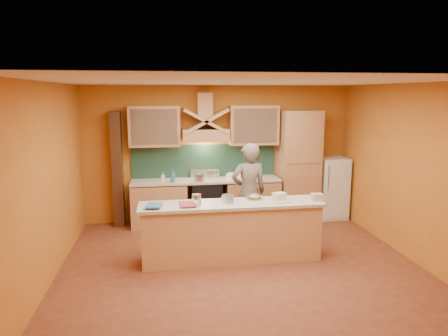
{
  "coord_description": "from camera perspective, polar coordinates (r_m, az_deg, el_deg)",
  "views": [
    {
      "loc": [
        -1.14,
        -5.67,
        2.63
      ],
      "look_at": [
        -0.13,
        0.9,
        1.39
      ],
      "focal_mm": 32.0,
      "sensor_mm": 36.0,
      "label": 1
    }
  ],
  "objects": [
    {
      "name": "counter_top",
      "position": [
        8.1,
        -2.59,
        -1.79
      ],
      "size": [
        3.0,
        0.62,
        0.04
      ],
      "primitive_type": "cube",
      "color": "beige",
      "rests_on": "base_cabinet_left"
    },
    {
      "name": "cloth",
      "position": [
        6.41,
        8.24,
        -4.72
      ],
      "size": [
        0.29,
        0.24,
        0.02
      ],
      "primitive_type": "cube",
      "rotation": [
        0.0,
        0.0,
        0.21
      ],
      "color": "beige",
      "rests_on": "island_top"
    },
    {
      "name": "fridge",
      "position": [
        8.85,
        15.11,
        -2.74
      ],
      "size": [
        0.58,
        0.6,
        1.3
      ],
      "primitive_type": "cube",
      "color": "white",
      "rests_on": "floor"
    },
    {
      "name": "backsplash",
      "position": [
        8.31,
        -2.82,
        0.99
      ],
      "size": [
        3.0,
        0.03,
        0.7
      ],
      "primitive_type": "cube",
      "color": "#1A392D",
      "rests_on": "wall_back"
    },
    {
      "name": "wall_left",
      "position": [
        6.02,
        -24.07,
        -2.16
      ],
      "size": [
        0.02,
        5.0,
        2.8
      ],
      "primitive_type": "cube",
      "color": "#C87627",
      "rests_on": "floor"
    },
    {
      "name": "pantry_column",
      "position": [
        8.48,
        10.62,
        0.32
      ],
      "size": [
        0.8,
        0.6,
        2.3
      ],
      "primitive_type": "cube",
      "color": "tan",
      "rests_on": "floor"
    },
    {
      "name": "pot_large",
      "position": [
        7.93,
        -3.52,
        -1.52
      ],
      "size": [
        0.23,
        0.23,
        0.15
      ],
      "primitive_type": "cylinder",
      "rotation": [
        0.0,
        0.0,
        0.06
      ],
      "color": "#B3B5BB",
      "rests_on": "stove"
    },
    {
      "name": "grocery_bag_b",
      "position": [
        6.58,
        13.16,
        -4.06
      ],
      "size": [
        0.18,
        0.15,
        0.11
      ],
      "primitive_type": "cube",
      "rotation": [
        0.0,
        0.0,
        -0.03
      ],
      "color": "beige",
      "rests_on": "island_top"
    },
    {
      "name": "wall_right",
      "position": [
        6.98,
        25.3,
        -0.61
      ],
      "size": [
        0.02,
        5.0,
        2.8
      ],
      "primitive_type": "cube",
      "color": "#C87627",
      "rests_on": "floor"
    },
    {
      "name": "book_upper",
      "position": [
        6.13,
        -11.0,
        -5.25
      ],
      "size": [
        0.27,
        0.34,
        0.02
      ],
      "primitive_type": "imported",
      "rotation": [
        0.0,
        0.0,
        -0.16
      ],
      "color": "#3E6689",
      "rests_on": "island_top"
    },
    {
      "name": "jar_small",
      "position": [
        6.26,
        0.86,
        -4.45
      ],
      "size": [
        0.14,
        0.14,
        0.13
      ],
      "primitive_type": "cylinder",
      "rotation": [
        0.0,
        0.0,
        -0.27
      ],
      "color": "silver",
      "rests_on": "island_top"
    },
    {
      "name": "island_top",
      "position": [
        6.29,
        1.11,
        -5.21
      ],
      "size": [
        2.9,
        0.62,
        0.05
      ],
      "primitive_type": "cube",
      "color": "beige",
      "rests_on": "island_body"
    },
    {
      "name": "jar_large",
      "position": [
        6.15,
        -3.96,
        -4.54
      ],
      "size": [
        0.18,
        0.18,
        0.17
      ],
      "primitive_type": "cylinder",
      "rotation": [
        0.0,
        0.0,
        -0.3
      ],
      "color": "silver",
      "rests_on": "island_top"
    },
    {
      "name": "trim_column_left",
      "position": [
        8.2,
        -14.96,
        -0.2
      ],
      "size": [
        0.2,
        0.3,
        2.3
      ],
      "primitive_type": "cube",
      "color": "#472816",
      "rests_on": "floor"
    },
    {
      "name": "wall_back",
      "position": [
        8.34,
        -0.78,
        2.08
      ],
      "size": [
        5.5,
        0.02,
        2.8
      ],
      "primitive_type": "cube",
      "color": "#C87627",
      "rests_on": "floor"
    },
    {
      "name": "book_lower",
      "position": [
        6.15,
        -6.33,
        -5.27
      ],
      "size": [
        0.25,
        0.33,
        0.03
      ],
      "primitive_type": "imported",
      "rotation": [
        0.0,
        0.0,
        0.03
      ],
      "color": "#A1393A",
      "rests_on": "island_top"
    },
    {
      "name": "pot_small",
      "position": [
        8.25,
        -1.7,
        -1.02
      ],
      "size": [
        0.27,
        0.27,
        0.15
      ],
      "primitive_type": "cylinder",
      "rotation": [
        0.0,
        0.0,
        -0.27
      ],
      "color": "#BBBBC2",
      "rests_on": "stove"
    },
    {
      "name": "grocery_bag_a",
      "position": [
        6.47,
        7.92,
        -4.07
      ],
      "size": [
        0.23,
        0.21,
        0.12
      ],
      "primitive_type": "cube",
      "rotation": [
        0.0,
        0.0,
        0.36
      ],
      "color": "beige",
      "rests_on": "island_top"
    },
    {
      "name": "soap_bottle_a",
      "position": [
        8.02,
        -8.69,
        -1.25
      ],
      "size": [
        0.08,
        0.08,
        0.17
      ],
      "primitive_type": "imported",
      "rotation": [
        0.0,
        0.0,
        -0.04
      ],
      "color": "silver",
      "rests_on": "counter_top"
    },
    {
      "name": "mixing_bowl",
      "position": [
        6.52,
        4.33,
        -4.16
      ],
      "size": [
        0.32,
        0.32,
        0.06
      ],
      "primitive_type": "imported",
      "rotation": [
        0.0,
        0.0,
        0.39
      ],
      "color": "white",
      "rests_on": "island_top"
    },
    {
      "name": "base_cabinet_right",
      "position": [
        8.36,
        3.95,
        -4.72
      ],
      "size": [
        1.1,
        0.6,
        0.86
      ],
      "primitive_type": "cube",
      "color": "tan",
      "rests_on": "floor"
    },
    {
      "name": "ceiling",
      "position": [
        5.78,
        2.69,
        12.24
      ],
      "size": [
        5.5,
        5.0,
        0.01
      ],
      "primitive_type": "cube",
      "color": "white",
      "rests_on": "wall_back"
    },
    {
      "name": "wall_front",
      "position": [
        3.58,
        10.52,
        -9.7
      ],
      "size": [
        5.5,
        0.02,
        2.8
      ],
      "primitive_type": "cube",
      "color": "#C87627",
      "rests_on": "floor"
    },
    {
      "name": "upper_cabinet_right",
      "position": [
        8.22,
        4.24,
        6.14
      ],
      "size": [
        1.0,
        0.35,
        0.8
      ],
      "primitive_type": "cube",
      "color": "tan",
      "rests_on": "wall_back"
    },
    {
      "name": "soap_bottle_b",
      "position": [
        7.87,
        -7.33,
        -1.12
      ],
      "size": [
        0.1,
        0.1,
        0.26
      ],
      "primitive_type": "imported",
      "rotation": [
        0.0,
        0.0,
        0.01
      ],
      "color": "teal",
      "rests_on": "counter_top"
    },
    {
      "name": "stove",
      "position": [
        8.21,
        -2.56,
        -4.86
      ],
      "size": [
        0.6,
        0.58,
        0.9
      ],
      "primitive_type": "cube",
      "color": "black",
      "rests_on": "floor"
    },
    {
      "name": "hood_chimney",
      "position": [
        8.06,
        -2.79,
        8.91
      ],
      "size": [
        0.3,
        0.3,
        0.5
      ],
      "primitive_type": "cube",
      "color": "tan",
      "rests_on": "wall_back"
    },
    {
      "name": "island_body",
      "position": [
        6.44,
        1.09,
        -9.32
      ],
      "size": [
        2.8,
        0.55,
        0.88
      ],
      "primitive_type": "cube",
      "color": "#DFAD72",
      "rests_on": "floor"
    },
    {
      "name": "base_cabinet_left",
      "position": [
        8.17,
        -9.22,
        -5.2
      ],
      "size": [
        1.1,
        0.6,
        0.86
      ],
      "primitive_type": "cube",
      "color": "tan",
      "rests_on": "floor"
    },
    {
      "name": "upper_cabinet_left",
      "position": [
        8.02,
        -9.91,
        5.9
      ],
      "size": [
        1.0,
        0.35,
        0.8
      ],
      "primitive_type": "cube",
      "color": "tan",
      "rests_on": "wall_back"
    },
    {
      "name": "person",
      "position": [
        7.2,
        3.54,
        -3.46
      ],
      "size": [
        0.69,
        0.49,
        1.78
      ],
      "primitive_type": "imported",
      "rotation": [
        0.0,
        0.0,
        3.24
      ],
      "color": "#70665B",
      "rests_on": "floor"
    },
    {
      "name": "kitchen_scale",
      "position": [
        6.33,
        0.39,
        -4.41
      ],
      "size": [
        0.16,
        0.16,
        0.1
      ],
      "primitive_type": "cube",
      "rotation": [
        0.0,
        0.0,
        0.4
      ],
      "color": "silver",
      "rests_on": "island_top"
    },
    {
      "name": "floor",
      "position": [
        6.35,
        2.47,
        -13.92
      ],
      "size": [
        5.5,
        5.0,
        0.01
      ],
      "primitive_type": "cube",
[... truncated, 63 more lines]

